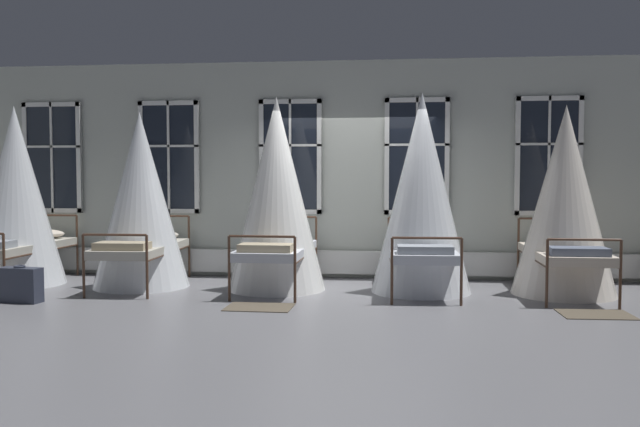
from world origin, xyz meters
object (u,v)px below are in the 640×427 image
at_px(cot_fifth, 565,203).
at_px(cot_first, 16,198).
at_px(cot_third, 277,196).
at_px(suitcase_dark, 20,285).
at_px(cot_second, 141,202).
at_px(cot_fourth, 421,196).

bearing_deg(cot_fifth, cot_first, 90.45).
relative_size(cot_third, suitcase_dark, 4.63).
bearing_deg(cot_first, suitcase_dark, -147.07).
distance_m(cot_second, suitcase_dark, 1.99).
bearing_deg(cot_second, cot_third, -92.12).
bearing_deg(cot_fourth, cot_first, 88.38).
distance_m(cot_second, cot_fourth, 4.00).
height_order(cot_first, suitcase_dark, cot_first).
bearing_deg(cot_fifth, suitcase_dark, 101.39).
bearing_deg(cot_fifth, cot_fourth, 90.27).
bearing_deg(cot_first, cot_fifth, -88.77).
height_order(cot_first, cot_third, cot_third).
relative_size(cot_first, suitcase_dark, 4.49).
xyz_separation_m(cot_third, suitcase_dark, (-3.05, -1.33, -1.09)).
relative_size(cot_first, cot_second, 1.04).
bearing_deg(cot_first, cot_third, -88.93).
xyz_separation_m(cot_first, cot_third, (3.88, -0.02, 0.04)).
bearing_deg(cot_fourth, cot_fifth, -91.85).
bearing_deg(cot_second, suitcase_dark, 140.03).
relative_size(cot_second, cot_fifth, 0.99).
bearing_deg(suitcase_dark, cot_fifth, 19.45).
distance_m(cot_fifth, suitcase_dark, 7.16).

